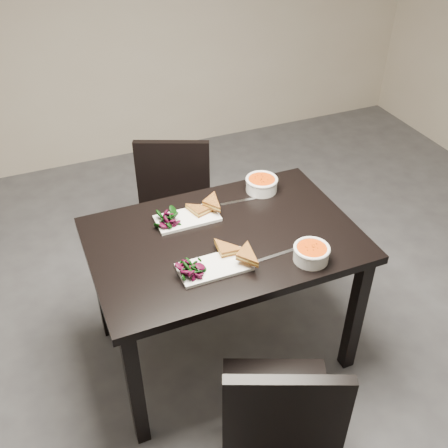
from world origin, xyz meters
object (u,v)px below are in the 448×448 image
Objects in this scene: table at (224,253)px; plate_near at (214,267)px; plate_far at (187,218)px; chair_near at (280,416)px; soup_bowl_far at (262,183)px; chair_far at (173,208)px; soup_bowl_near at (311,253)px.

table is 3.97× the size of plate_near.
plate_far is at bearing 88.49° from plate_near.
plate_near is at bearing -123.22° from table.
soup_bowl_far is (0.41, 1.03, 0.31)m from chair_near.
chair_far is at bearing 84.71° from plate_near.
soup_bowl_near is at bearing -14.84° from plate_near.
plate_near is 1.03× the size of plate_far.
chair_far is 0.61m from soup_bowl_far.
table is 0.69m from chair_far.
chair_far is 2.88× the size of plate_far.
soup_bowl_near is 0.53× the size of plate_far.
table is at bearing -63.36° from chair_far.
soup_bowl_far reaches higher than plate_near.
table is 0.44m from soup_bowl_far.
chair_near is at bearing -128.48° from soup_bowl_near.
soup_bowl_near reaches higher than table.
chair_near reaches higher than soup_bowl_near.
plate_near is 0.41m from soup_bowl_near.
table is at bearing -59.13° from plate_far.
soup_bowl_near is at bearing 74.37° from chair_near.
chair_far is 5.20× the size of soup_bowl_far.
plate_far is (-0.11, 0.18, 0.11)m from table.
plate_near is (-0.08, -0.85, 0.27)m from chair_far.
soup_bowl_near reaches higher than plate_near.
chair_far reaches higher than plate_near.
soup_bowl_near is at bearing -45.89° from table.
chair_near is at bearing -96.83° from table.
chair_near is 5.46× the size of soup_bowl_near.
table is 0.24m from plate_far.
soup_bowl_near is at bearing -48.31° from chair_far.
chair_far is at bearing 132.87° from soup_bowl_far.
chair_near and chair_far have the same top height.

